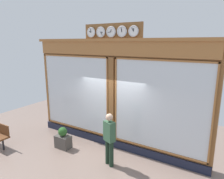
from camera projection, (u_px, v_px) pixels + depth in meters
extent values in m
cube|color=brown|center=(114.00, 96.00, 7.31)|extent=(6.71, 0.30, 3.78)
cube|color=#191E33|center=(112.00, 143.00, 7.57)|extent=(6.71, 0.08, 0.28)
cube|color=#A56936|center=(111.00, 49.00, 6.78)|extent=(6.58, 0.08, 0.46)
cube|color=#A56936|center=(112.00, 40.00, 6.73)|extent=(6.84, 0.20, 0.10)
cube|color=silver|center=(159.00, 107.00, 6.33)|extent=(3.00, 0.02, 2.82)
cube|color=#A56936|center=(161.00, 60.00, 5.99)|extent=(3.10, 0.04, 0.05)
cube|color=#A56936|center=(156.00, 149.00, 6.64)|extent=(3.10, 0.04, 0.05)
cube|color=#A56936|center=(213.00, 116.00, 5.54)|extent=(0.05, 0.04, 2.92)
cube|color=#A56936|center=(116.00, 100.00, 7.09)|extent=(0.05, 0.04, 2.92)
cube|color=silver|center=(75.00, 93.00, 8.06)|extent=(3.00, 0.02, 2.82)
cube|color=#A56936|center=(73.00, 56.00, 7.72)|extent=(3.10, 0.04, 0.05)
cube|color=#A56936|center=(76.00, 127.00, 8.37)|extent=(3.10, 0.04, 0.05)
cube|color=#A56936|center=(48.00, 89.00, 8.82)|extent=(0.05, 0.04, 2.92)
cube|color=#A56936|center=(107.00, 99.00, 7.27)|extent=(0.05, 0.04, 2.92)
cube|color=brown|center=(112.00, 99.00, 7.18)|extent=(0.20, 0.10, 2.92)
cube|color=brown|center=(112.00, 32.00, 6.71)|extent=(2.16, 0.06, 0.55)
cylinder|color=white|center=(134.00, 31.00, 6.24)|extent=(0.28, 0.02, 0.28)
torus|color=silver|center=(133.00, 31.00, 6.23)|extent=(0.34, 0.04, 0.34)
cube|color=black|center=(133.00, 30.00, 6.21)|extent=(0.02, 0.01, 0.08)
cube|color=black|center=(132.00, 29.00, 6.23)|extent=(0.07, 0.01, 0.11)
sphere|color=black|center=(133.00, 31.00, 6.22)|extent=(0.02, 0.02, 0.02)
cylinder|color=white|center=(122.00, 31.00, 6.44)|extent=(0.28, 0.02, 0.28)
torus|color=silver|center=(122.00, 31.00, 6.44)|extent=(0.36, 0.05, 0.36)
cube|color=black|center=(121.00, 30.00, 6.42)|extent=(0.03, 0.01, 0.08)
cube|color=black|center=(121.00, 30.00, 6.42)|extent=(0.04, 0.01, 0.12)
sphere|color=black|center=(122.00, 31.00, 6.42)|extent=(0.02, 0.02, 0.02)
cylinder|color=white|center=(111.00, 32.00, 6.64)|extent=(0.28, 0.02, 0.28)
torus|color=silver|center=(111.00, 32.00, 6.64)|extent=(0.35, 0.05, 0.35)
cube|color=black|center=(111.00, 31.00, 6.62)|extent=(0.03, 0.01, 0.08)
cube|color=black|center=(109.00, 32.00, 6.66)|extent=(0.12, 0.01, 0.03)
sphere|color=black|center=(111.00, 32.00, 6.63)|extent=(0.02, 0.02, 0.02)
cylinder|color=white|center=(101.00, 32.00, 6.85)|extent=(0.28, 0.02, 0.28)
torus|color=silver|center=(101.00, 32.00, 6.84)|extent=(0.35, 0.04, 0.35)
cube|color=black|center=(101.00, 32.00, 6.82)|extent=(0.08, 0.01, 0.03)
cube|color=black|center=(101.00, 34.00, 6.83)|extent=(0.08, 0.01, 0.11)
sphere|color=black|center=(100.00, 32.00, 6.83)|extent=(0.02, 0.02, 0.02)
cylinder|color=white|center=(91.00, 32.00, 7.05)|extent=(0.28, 0.02, 0.28)
torus|color=silver|center=(91.00, 32.00, 7.05)|extent=(0.34, 0.03, 0.34)
cube|color=black|center=(90.00, 32.00, 7.05)|extent=(0.08, 0.01, 0.05)
cube|color=black|center=(91.00, 31.00, 7.03)|extent=(0.02, 0.01, 0.12)
sphere|color=black|center=(91.00, 32.00, 7.04)|extent=(0.02, 0.02, 0.02)
cylinder|color=#1C2F21|center=(108.00, 151.00, 6.45)|extent=(0.14, 0.14, 0.82)
cylinder|color=#1C2F21|center=(111.00, 154.00, 6.29)|extent=(0.14, 0.14, 0.82)
cube|color=#33563D|center=(109.00, 131.00, 6.21)|extent=(0.42, 0.34, 0.62)
sphere|color=tan|center=(109.00, 117.00, 6.11)|extent=(0.22, 0.22, 0.22)
cube|color=#4C4742|center=(63.00, 142.00, 7.45)|extent=(0.56, 0.36, 0.47)
sphere|color=#285623|center=(63.00, 132.00, 7.36)|extent=(0.32, 0.32, 0.32)
cylinder|color=black|center=(3.00, 144.00, 7.30)|extent=(0.06, 0.06, 0.45)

